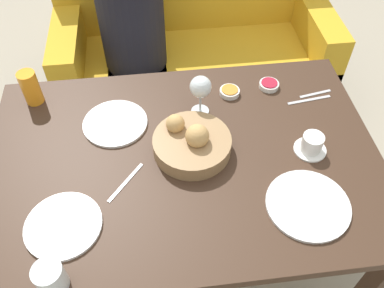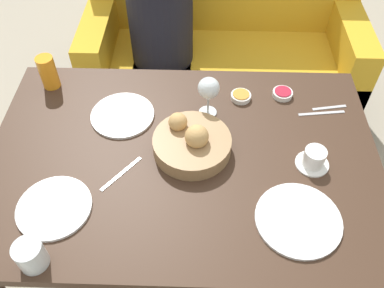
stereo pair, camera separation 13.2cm
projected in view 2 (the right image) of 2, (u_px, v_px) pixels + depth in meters
The scene contains 17 objects.
ground_plane at pixel (186, 256), 1.91m from camera, with size 10.00×10.00×0.00m, color #A89E89.
dining_table at pixel (183, 174), 1.41m from camera, with size 1.29×0.87×0.76m.
couch at pixel (221, 58), 2.37m from camera, with size 1.47×0.70×0.89m.
seated_person at pixel (162, 40), 2.11m from camera, with size 0.32×0.42×1.25m.
bread_basket at pixel (192, 142), 1.32m from camera, with size 0.26×0.26×0.12m.
plate_near_left at pixel (54, 207), 1.20m from camera, with size 0.22×0.22×0.01m.
plate_near_right at pixel (298, 220), 1.17m from camera, with size 0.25×0.25×0.01m.
plate_far_center at pixel (123, 115), 1.45m from camera, with size 0.23×0.23×0.01m.
juice_glass at pixel (48, 72), 1.51m from camera, with size 0.06×0.06×0.13m.
water_tumbler at pixel (31, 255), 1.06m from camera, with size 0.08×0.08×0.09m.
wine_glass at pixel (209, 89), 1.38m from camera, with size 0.08×0.08×0.16m.
coffee_cup at pixel (314, 159), 1.29m from camera, with size 0.11×0.11×0.07m.
jam_bowl_berry at pixel (283, 93), 1.51m from camera, with size 0.07×0.07×0.02m.
jam_bowl_honey at pixel (241, 96), 1.50m from camera, with size 0.07×0.07×0.02m.
fork_silver at pixel (121, 174), 1.28m from camera, with size 0.11×0.14×0.00m.
knife_silver at pixel (321, 113), 1.46m from camera, with size 0.17×0.03×0.00m.
spoon_coffee at pixel (329, 108), 1.48m from camera, with size 0.13×0.03×0.00m.
Camera 2 is at (0.06, -0.84, 1.79)m, focal length 38.00 mm.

